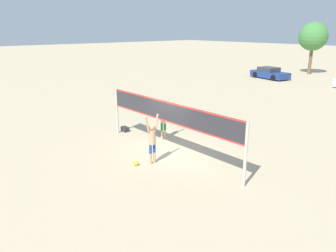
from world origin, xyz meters
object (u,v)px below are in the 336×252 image
object	(u,v)px
volleyball_net	(168,117)
player_blocker	(163,118)
volleyball	(136,163)
tree_left_cluster	(313,37)
gear_bag	(125,129)
parked_car_mid	(270,73)
player_spiker	(152,138)

from	to	relation	value
volleyball_net	player_blocker	size ratio (longest dim) A/B	4.02
volleyball	tree_left_cluster	xyz separation A→B (m)	(-8.76, 32.22, 4.30)
volleyball	gear_bag	bearing A→B (deg)	151.46
tree_left_cluster	parked_car_mid	bearing A→B (deg)	-99.07
player_blocker	gear_bag	xyz separation A→B (m)	(-2.35, -0.76, -0.96)
player_blocker	tree_left_cluster	size ratio (longest dim) A/B	0.34
gear_bag	player_blocker	bearing A→B (deg)	17.91
parked_car_mid	tree_left_cluster	distance (m)	7.99
player_blocker	gear_bag	size ratio (longest dim) A/B	4.91
volleyball_net	parked_car_mid	distance (m)	25.44
gear_bag	parked_car_mid	distance (m)	23.72
gear_bag	volleyball_net	bearing A→B (deg)	-6.05
player_spiker	gear_bag	xyz separation A→B (m)	(-4.44, 1.60, -0.97)
player_spiker	volleyball	world-z (taller)	player_spiker
volleyball_net	player_spiker	size ratio (longest dim) A/B	3.99
tree_left_cluster	volleyball	bearing A→B (deg)	-74.79
player_spiker	player_blocker	world-z (taller)	player_spiker
player_spiker	volleyball	distance (m)	1.23
volleyball	parked_car_mid	size ratio (longest dim) A/B	0.05
player_blocker	tree_left_cluster	distance (m)	30.17
volleyball_net	gear_bag	size ratio (longest dim) A/B	19.72
volleyball_net	volleyball	xyz separation A→B (m)	(0.10, -1.84, -1.64)
volleyball_net	tree_left_cluster	world-z (taller)	tree_left_cluster
volleyball	gear_bag	distance (m)	4.76
player_spiker	tree_left_cluster	bearing A→B (deg)	15.95
player_spiker	player_blocker	bearing A→B (deg)	41.49
volleyball_net	tree_left_cluster	bearing A→B (deg)	105.92
volleyball_net	gear_bag	bearing A→B (deg)	173.95
player_blocker	tree_left_cluster	xyz separation A→B (m)	(-6.93, 29.18, 3.32)
volleyball_net	player_spiker	distance (m)	1.38
parked_car_mid	volleyball	bearing A→B (deg)	-57.55
volleyball_net	volleyball	world-z (taller)	volleyball_net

